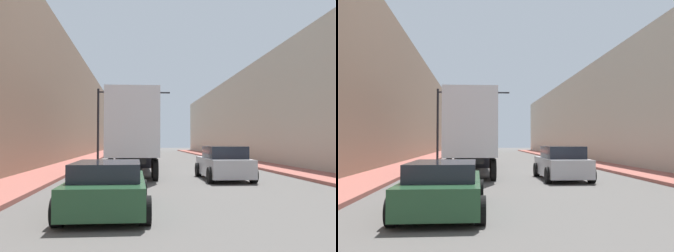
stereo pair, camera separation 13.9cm
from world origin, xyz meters
TOP-DOWN VIEW (x-y plane):
  - sidewalk_right at (6.92, 30.00)m, footprint 2.49×80.00m
  - sidewalk_left at (-6.92, 30.00)m, footprint 2.49×80.00m
  - building_right at (11.17, 30.00)m, footprint 6.00×80.00m
  - building_left at (-11.17, 30.00)m, footprint 6.00×80.00m
  - semi_truck at (-2.34, 21.30)m, footprint 2.43×12.04m
  - sedan_car at (-2.90, 9.30)m, footprint 2.13×4.73m
  - suv_car at (1.99, 16.93)m, footprint 2.15×4.50m
  - traffic_signal_gantry at (-3.80, 32.91)m, footprint 6.51×0.35m

SIDE VIEW (x-z plane):
  - sidewalk_right at x=6.92m, z-range 0.00..0.15m
  - sidewalk_left at x=-6.92m, z-range 0.00..0.15m
  - sedan_car at x=-2.90m, z-range -0.01..1.28m
  - suv_car at x=1.99m, z-range -0.03..1.55m
  - semi_truck at x=-2.34m, z-range 0.21..4.47m
  - building_right at x=11.17m, z-range 0.00..8.81m
  - traffic_signal_gantry at x=-3.80m, z-range 1.40..7.89m
  - building_left at x=-11.17m, z-range 0.00..11.15m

